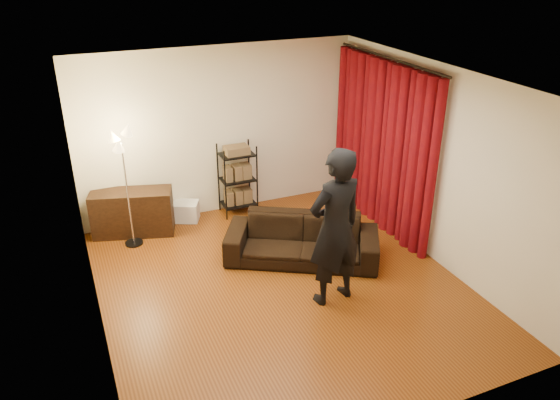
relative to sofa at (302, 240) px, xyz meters
name	(u,v)px	position (x,y,z in m)	size (l,w,h in m)	color
floor	(282,286)	(-0.53, -0.52, -0.31)	(5.00, 5.00, 0.00)	brown
ceiling	(282,81)	(-0.53, -0.52, 2.39)	(5.00, 5.00, 0.00)	white
wall_back	(220,132)	(-0.53, 1.98, 1.04)	(5.00, 5.00, 0.00)	beige
wall_front	(403,309)	(-0.53, -3.02, 1.04)	(5.00, 5.00, 0.00)	beige
wall_left	(87,227)	(-2.78, -0.52, 1.04)	(5.00, 5.00, 0.00)	beige
wall_right	(435,165)	(1.72, -0.52, 1.04)	(5.00, 5.00, 0.00)	beige
curtain_rod	(390,58)	(1.62, 0.61, 2.27)	(0.04, 0.04, 2.65)	black
curtain	(381,146)	(1.60, 0.61, 0.97)	(0.22, 2.65, 2.55)	#6B070A
sofa	(302,240)	(0.00, 0.00, 0.00)	(2.10, 0.82, 0.61)	black
person	(335,228)	(-0.05, -1.00, 0.70)	(0.74, 0.48, 2.02)	black
media_cabinet	(133,212)	(-2.04, 1.71, 0.04)	(1.20, 0.45, 0.70)	black
storage_boxes	(187,211)	(-1.20, 1.79, -0.15)	(0.39, 0.31, 0.32)	silver
wire_shelf	(238,179)	(-0.33, 1.76, 0.28)	(0.54, 0.37, 1.18)	black
floor_lamp	(127,190)	(-2.12, 1.37, 0.58)	(0.32, 0.32, 1.77)	silver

